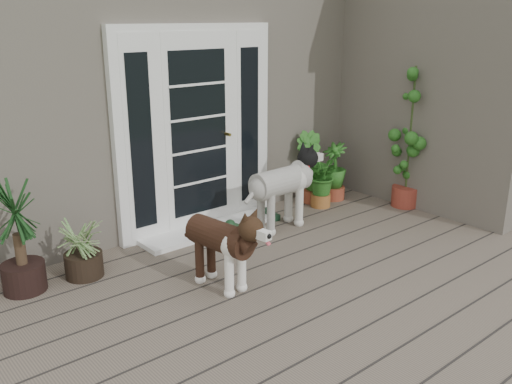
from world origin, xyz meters
TOP-DOWN VIEW (x-y plane):
  - deck at (0.00, 0.40)m, footprint 6.20×4.60m
  - house_main at (0.00, 4.65)m, footprint 7.40×4.00m
  - house_wing at (2.90, 1.50)m, footprint 1.60×2.40m
  - door_unit at (-0.20, 2.60)m, footprint 1.90×0.14m
  - door_step at (-0.20, 2.40)m, footprint 1.60×0.40m
  - brindle_dog at (-0.88, 1.29)m, footprint 0.44×0.85m
  - white_dog at (0.44, 1.98)m, footprint 0.94×0.43m
  - spider_plant at (-1.69, 2.23)m, footprint 0.62×0.62m
  - yucca at (-2.19, 2.30)m, footprint 0.88×0.88m
  - herb_a at (1.30, 2.19)m, footprint 0.59×0.59m
  - herb_b at (1.35, 2.40)m, footprint 0.60×0.60m
  - herb_c at (1.64, 2.30)m, footprint 0.39×0.39m
  - sapling at (2.10, 1.54)m, footprint 0.53×0.53m
  - clog_left at (0.00, 2.21)m, footprint 0.17×0.31m
  - clog_right at (0.56, 2.27)m, footprint 0.17×0.30m

SIDE VIEW (x-z plane):
  - deck at x=0.00m, z-range 0.00..0.12m
  - door_step at x=-0.20m, z-range 0.12..0.17m
  - clog_right at x=0.56m, z-range 0.12..0.21m
  - clog_left at x=0.00m, z-range 0.12..0.21m
  - herb_a at x=1.30m, z-range 0.12..0.68m
  - herb_c at x=1.64m, z-range 0.12..0.70m
  - spider_plant at x=-1.69m, z-range 0.12..0.71m
  - herb_b at x=1.35m, z-range 0.12..0.78m
  - brindle_dog at x=-0.88m, z-range 0.12..0.79m
  - white_dog at x=0.44m, z-range 0.12..0.89m
  - yucca at x=-2.19m, z-range 0.12..1.10m
  - sapling at x=2.10m, z-range 0.12..1.86m
  - door_unit at x=-0.20m, z-range 0.12..2.27m
  - house_main at x=0.00m, z-range 0.00..3.10m
  - house_wing at x=2.90m, z-range 0.00..3.10m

